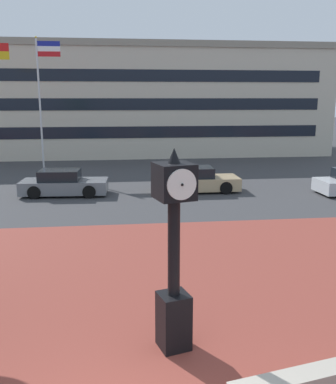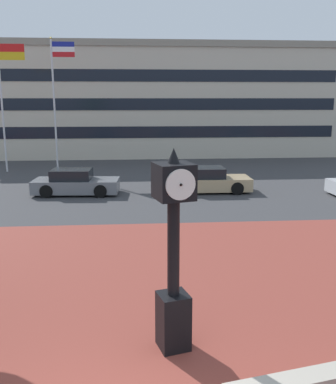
{
  "view_description": "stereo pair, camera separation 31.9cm",
  "coord_description": "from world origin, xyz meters",
  "px_view_note": "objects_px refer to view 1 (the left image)",
  "views": [
    {
      "loc": [
        0.13,
        -5.1,
        4.78
      ],
      "look_at": [
        1.04,
        2.67,
        3.07
      ],
      "focal_mm": 40.47,
      "sensor_mm": 36.0,
      "label": 1
    },
    {
      "loc": [
        0.44,
        -5.13,
        4.78
      ],
      "look_at": [
        1.04,
        2.67,
        3.07
      ],
      "focal_mm": 40.47,
      "sensor_mm": 36.0,
      "label": 2
    }
  ],
  "objects_px": {
    "street_clock": "(174,255)",
    "car_street_near": "(196,181)",
    "civic_building": "(140,100)",
    "flagpole_secondary": "(42,95)",
    "car_street_mid": "(63,184)"
  },
  "relations": [
    {
      "from": "street_clock",
      "to": "flagpole_secondary",
      "type": "height_order",
      "value": "flagpole_secondary"
    },
    {
      "from": "car_street_near",
      "to": "flagpole_secondary",
      "type": "height_order",
      "value": "flagpole_secondary"
    },
    {
      "from": "street_clock",
      "to": "car_street_near",
      "type": "bearing_deg",
      "value": 62.36
    },
    {
      "from": "street_clock",
      "to": "car_street_mid",
      "type": "height_order",
      "value": "street_clock"
    },
    {
      "from": "street_clock",
      "to": "car_street_near",
      "type": "xyz_separation_m",
      "value": [
        3.06,
        14.2,
        -1.33
      ]
    },
    {
      "from": "car_street_mid",
      "to": "car_street_near",
      "type": "bearing_deg",
      "value": 93.91
    },
    {
      "from": "street_clock",
      "to": "car_street_near",
      "type": "distance_m",
      "value": 14.59
    },
    {
      "from": "car_street_near",
      "to": "car_street_mid",
      "type": "distance_m",
      "value": 6.78
    },
    {
      "from": "car_street_near",
      "to": "flagpole_secondary",
      "type": "distance_m",
      "value": 12.13
    },
    {
      "from": "car_street_mid",
      "to": "civic_building",
      "type": "distance_m",
      "value": 19.34
    },
    {
      "from": "street_clock",
      "to": "car_street_mid",
      "type": "xyz_separation_m",
      "value": [
        -3.72,
        14.13,
        -1.33
      ]
    },
    {
      "from": "car_street_near",
      "to": "civic_building",
      "type": "distance_m",
      "value": 18.73
    },
    {
      "from": "street_clock",
      "to": "civic_building",
      "type": "distance_m",
      "value": 32.54
    },
    {
      "from": "civic_building",
      "to": "street_clock",
      "type": "bearing_deg",
      "value": -92.1
    },
    {
      "from": "flagpole_secondary",
      "to": "civic_building",
      "type": "distance_m",
      "value": 13.02
    }
  ]
}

